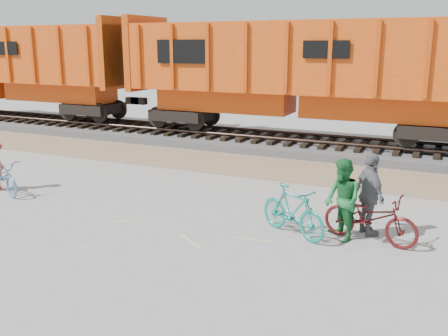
{
  "coord_description": "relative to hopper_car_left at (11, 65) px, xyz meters",
  "views": [
    {
      "loc": [
        5.57,
        -9.78,
        4.0
      ],
      "look_at": [
        0.35,
        1.5,
        0.92
      ],
      "focal_mm": 40.0,
      "sensor_mm": 36.0,
      "label": 1
    }
  ],
  "objects": [
    {
      "name": "person_woman",
      "position": [
        19.11,
        -8.26,
        -2.11
      ],
      "size": [
        0.99,
        1.1,
        1.8
      ],
      "primitive_type": "imported",
      "rotation": [
        0.0,
        0.0,
        2.23
      ],
      "color": "slate",
      "rests_on": "ground"
    },
    {
      "name": "hopper_car_center",
      "position": [
        15.0,
        0.0,
        0.0
      ],
      "size": [
        14.0,
        3.13,
        4.65
      ],
      "color": "black",
      "rests_on": "track"
    },
    {
      "name": "bicycle_teal",
      "position": [
        17.64,
        -8.97,
        -2.46
      ],
      "size": [
        1.84,
        1.29,
        1.09
      ],
      "primitive_type": "imported",
      "rotation": [
        0.0,
        0.0,
        1.09
      ],
      "color": "#13857B",
      "rests_on": "ground"
    },
    {
      "name": "gravel_strip",
      "position": [
        14.99,
        -3.5,
        -3.0
      ],
      "size": [
        120.0,
        3.0,
        0.02
      ],
      "primitive_type": "cube",
      "color": "#A18464",
      "rests_on": "ground"
    },
    {
      "name": "bicycle_blue",
      "position": [
        9.47,
        -9.32,
        -2.53
      ],
      "size": [
        1.93,
        1.25,
        0.96
      ],
      "primitive_type": "imported",
      "rotation": [
        0.0,
        0.0,
        1.2
      ],
      "color": "#5F86B1",
      "rests_on": "ground"
    },
    {
      "name": "track",
      "position": [
        14.99,
        0.0,
        -2.53
      ],
      "size": [
        120.0,
        2.6,
        0.24
      ],
      "color": "black",
      "rests_on": "ballast_bed"
    },
    {
      "name": "person_man",
      "position": [
        18.64,
        -8.77,
        -2.14
      ],
      "size": [
        1.04,
        1.06,
        1.73
      ],
      "primitive_type": "imported",
      "rotation": [
        0.0,
        0.0,
        -0.85
      ],
      "color": "#1D6A30",
      "rests_on": "ground"
    },
    {
      "name": "ground",
      "position": [
        14.99,
        -9.0,
        -3.01
      ],
      "size": [
        120.0,
        120.0,
        0.0
      ],
      "primitive_type": "plane",
      "color": "#9E9E99",
      "rests_on": "ground"
    },
    {
      "name": "ballast_bed",
      "position": [
        14.99,
        0.0,
        -2.86
      ],
      "size": [
        120.0,
        4.0,
        0.3
      ],
      "primitive_type": "cube",
      "color": "slate",
      "rests_on": "ground"
    },
    {
      "name": "bicycle_maroon",
      "position": [
        19.21,
        -8.66,
        -2.48
      ],
      "size": [
        2.08,
        1.04,
        1.05
      ],
      "primitive_type": "imported",
      "rotation": [
        0.0,
        0.0,
        1.39
      ],
      "color": "#531415",
      "rests_on": "ground"
    },
    {
      "name": "hopper_car_left",
      "position": [
        0.0,
        0.0,
        0.0
      ],
      "size": [
        14.0,
        3.13,
        4.65
      ],
      "color": "black",
      "rests_on": "track"
    }
  ]
}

